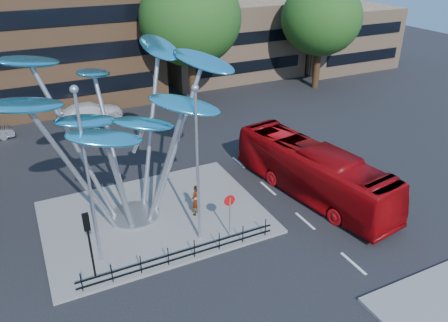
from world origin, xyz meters
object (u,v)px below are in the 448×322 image
street_lamp_right (197,153)px  no_entry_sign_island (230,209)px  parked_car_right (90,112)px  pedestrian (196,200)px  tree_right (190,19)px  street_lamp_left (86,165)px  tree_far (321,18)px  red_bus (313,171)px  leaf_sculpture (120,102)px  traffic_light_island (88,232)px

street_lamp_right → no_entry_sign_island: (1.50, -0.48, -3.28)m
no_entry_sign_island → parked_car_right: (-3.26, 20.30, -1.03)m
pedestrian → parked_car_right: bearing=-117.2°
tree_right → street_lamp_left: tree_right is taller
pedestrian → parked_car_right: (-2.47, 17.70, -0.29)m
tree_far → red_bus: 22.98m
street_lamp_right → parked_car_right: 20.36m
leaf_sculpture → red_bus: leaf_sculpture is taller
tree_far → leaf_sculpture: tree_far is taller
leaf_sculpture → street_lamp_right: leaf_sculpture is taller
parked_car_right → no_entry_sign_island: bearing=-174.6°
tree_right → tree_far: (14.00, 0.00, -0.93)m
street_lamp_left → parked_car_right: street_lamp_left is taller
pedestrian → parked_car_right: pedestrian is taller
leaf_sculpture → pedestrian: (3.27, -1.56, -5.79)m
tree_right → no_entry_sign_island: (-6.00, -19.48, -6.22)m
leaf_sculpture → street_lamp_right: (2.57, -3.68, -1.78)m
street_lamp_left → no_entry_sign_island: size_ratio=3.59×
street_lamp_right → parked_car_right: street_lamp_right is taller
no_entry_sign_island → parked_car_right: size_ratio=0.45×
street_lamp_left → traffic_light_island: 2.96m
no_entry_sign_island → red_bus: 6.73m
red_bus → traffic_light_island: bearing=178.5°
tree_right → traffic_light_island: tree_right is taller
red_bus → pedestrian: red_bus is taller
tree_far → parked_car_right: bearing=178.0°
street_lamp_left → street_lamp_right: 5.03m
street_lamp_right → pedestrian: bearing=71.7°
red_bus → tree_right: bearing=82.8°
no_entry_sign_island → street_lamp_left: bearing=171.4°
red_bus → parked_car_right: 21.01m
traffic_light_island → parked_car_right: bearing=79.6°
tree_far → leaf_sculpture: bearing=-147.5°
tree_right → red_bus: size_ratio=1.05×
no_entry_sign_island → pedestrian: size_ratio=1.32×
leaf_sculpture → tree_far: bearing=32.5°
no_entry_sign_island → pedestrian: bearing=107.1°
street_lamp_left → no_entry_sign_island: (6.50, -0.98, -3.54)m
street_lamp_left → parked_car_right: (3.24, 19.32, -4.57)m
street_lamp_right → no_entry_sign_island: street_lamp_right is taller
tree_right → no_entry_sign_island: 21.31m
street_lamp_right → parked_car_right: (-1.76, 19.82, -4.31)m
leaf_sculpture → traffic_light_island: 6.65m
street_lamp_left → red_bus: 13.55m
tree_far → street_lamp_left: size_ratio=1.23×
tree_right → tree_far: tree_right is taller
traffic_light_island → no_entry_sign_island: traffic_light_island is taller
tree_right → street_lamp_left: size_ratio=1.38×
street_lamp_left → no_entry_sign_island: 7.47m
traffic_light_island → tree_far: bearing=35.8°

